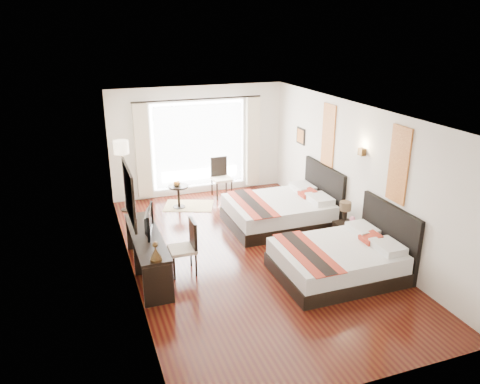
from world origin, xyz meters
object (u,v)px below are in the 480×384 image
object	(u,v)px
bed_far	(282,210)
table_lamp	(345,207)
desk_chair	(184,257)
fruit_bowl	(177,185)
vase	(352,222)
console_desk	(148,254)
nightstand	(345,234)
window_chair	(221,185)
bed_near	(341,259)
side_table	(179,197)
television	(146,221)
floor_lamp	(122,152)

from	to	relation	value
bed_far	table_lamp	world-z (taller)	bed_far
desk_chair	fruit_bowl	bearing A→B (deg)	-99.92
vase	console_desk	xyz separation A→B (m)	(-3.96, 0.36, -0.19)
nightstand	window_chair	bearing A→B (deg)	113.30
bed_near	window_chair	size ratio (longest dim) A/B	2.12
table_lamp	fruit_bowl	distance (m)	4.09
side_table	fruit_bowl	distance (m)	0.31
table_lamp	vase	distance (m)	0.37
bed_far	nightstand	size ratio (longest dim) A/B	4.86
television	floor_lamp	world-z (taller)	floor_lamp
floor_lamp	side_table	size ratio (longest dim) A/B	3.06
bed_near	console_desk	xyz separation A→B (m)	(-3.22, 1.21, 0.06)
vase	television	distance (m)	3.99
bed_far	console_desk	world-z (taller)	bed_far
table_lamp	window_chair	bearing A→B (deg)	114.33
television	floor_lamp	bearing A→B (deg)	14.63
floor_lamp	window_chair	xyz separation A→B (m)	(2.46, 0.18, -1.15)
desk_chair	side_table	distance (m)	3.19
console_desk	window_chair	distance (m)	4.16
floor_lamp	window_chair	distance (m)	2.72
bed_near	fruit_bowl	xyz separation A→B (m)	(-2.03, 4.15, 0.27)
console_desk	nightstand	bearing A→B (deg)	-2.37
console_desk	fruit_bowl	size ratio (longest dim) A/B	10.81
table_lamp	window_chair	distance (m)	3.77
table_lamp	fruit_bowl	world-z (taller)	table_lamp
television	fruit_bowl	xyz separation A→B (m)	(1.17, 2.85, -0.39)
bed_near	console_desk	size ratio (longest dim) A/B	0.98
table_lamp	vase	world-z (taller)	table_lamp
television	window_chair	distance (m)	4.14
nightstand	television	distance (m)	4.03
nightstand	fruit_bowl	distance (m)	4.18
fruit_bowl	window_chair	world-z (taller)	window_chair
bed_near	desk_chair	xyz separation A→B (m)	(-2.61, 1.02, -0.01)
floor_lamp	bed_near	bearing A→B (deg)	-53.67
bed_far	console_desk	bearing A→B (deg)	-159.51
fruit_bowl	window_chair	bearing A→B (deg)	18.96
console_desk	side_table	xyz separation A→B (m)	(1.23, 2.94, -0.10)
bed_near	bed_far	distance (m)	2.40
bed_near	side_table	size ratio (longest dim) A/B	3.82
vase	fruit_bowl	size ratio (longest dim) A/B	0.63
console_desk	television	bearing A→B (deg)	76.05
nightstand	desk_chair	distance (m)	3.35
console_desk	side_table	world-z (taller)	console_desk
desk_chair	floor_lamp	world-z (taller)	floor_lamp
side_table	window_chair	distance (m)	1.29
fruit_bowl	console_desk	bearing A→B (deg)	-112.09
vase	bed_far	bearing A→B (deg)	117.05
window_chair	fruit_bowl	bearing A→B (deg)	-73.61
nightstand	vase	bearing A→B (deg)	-90.75
table_lamp	desk_chair	xyz separation A→B (m)	(-3.38, -0.14, -0.45)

